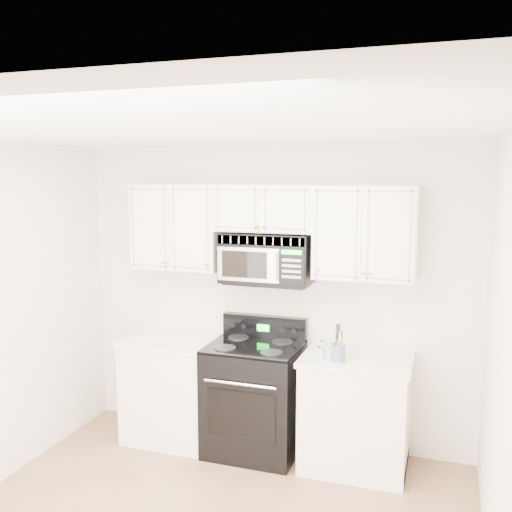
% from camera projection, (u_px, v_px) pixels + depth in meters
% --- Properties ---
extents(room, '(3.51, 3.51, 2.61)m').
position_uv_depth(room, '(185.00, 354.00, 3.37)').
color(room, olive).
rests_on(room, ground).
extents(base_cabinet_left, '(0.86, 0.65, 0.92)m').
position_uv_depth(base_cabinet_left, '(176.00, 392.00, 5.09)').
color(base_cabinet_left, silver).
rests_on(base_cabinet_left, ground).
extents(base_cabinet_right, '(0.86, 0.65, 0.92)m').
position_uv_depth(base_cabinet_right, '(356.00, 416.00, 4.59)').
color(base_cabinet_right, silver).
rests_on(base_cabinet_right, ground).
extents(range, '(0.76, 0.69, 1.12)m').
position_uv_depth(range, '(254.00, 396.00, 4.84)').
color(range, black).
rests_on(range, ground).
extents(upper_cabinets, '(2.44, 0.37, 0.75)m').
position_uv_depth(upper_cabinets, '(267.00, 225.00, 4.77)').
color(upper_cabinets, silver).
rests_on(upper_cabinets, ground).
extents(microwave, '(0.76, 0.43, 0.42)m').
position_uv_depth(microwave, '(267.00, 258.00, 4.77)').
color(microwave, black).
rests_on(microwave, ground).
extents(utensil_crock, '(0.11, 0.11, 0.29)m').
position_uv_depth(utensil_crock, '(338.00, 352.00, 4.40)').
color(utensil_crock, '#485A80').
rests_on(utensil_crock, base_cabinet_right).
extents(shaker_salt, '(0.05, 0.05, 0.11)m').
position_uv_depth(shaker_salt, '(321.00, 352.00, 4.44)').
color(shaker_salt, '#B9B5CC').
rests_on(shaker_salt, base_cabinet_right).
extents(shaker_pepper, '(0.05, 0.05, 0.11)m').
position_uv_depth(shaker_pepper, '(323.00, 346.00, 4.62)').
color(shaker_pepper, '#B9B5CC').
rests_on(shaker_pepper, base_cabinet_right).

